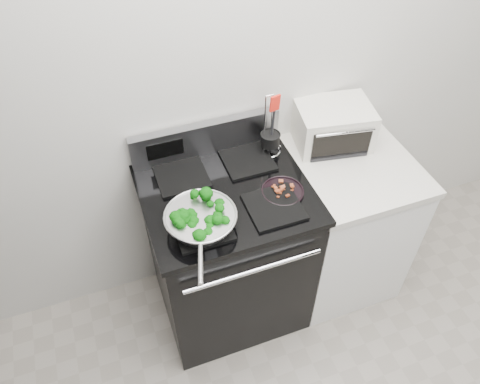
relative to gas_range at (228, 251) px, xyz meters
name	(u,v)px	position (x,y,z in m)	size (l,w,h in m)	color
back_wall	(261,68)	(0.30, 0.34, 0.86)	(4.00, 0.02, 2.70)	silver
gas_range	(228,251)	(0.00, 0.00, 0.00)	(0.79, 0.69, 1.13)	black
counter	(340,222)	(0.68, 0.00, -0.03)	(0.62, 0.68, 0.92)	white
skillet	(201,220)	(-0.17, -0.17, 0.51)	(0.32, 0.49, 0.07)	silver
broccoli_pile	(200,216)	(-0.17, -0.17, 0.53)	(0.25, 0.25, 0.09)	black
bacon_plate	(283,190)	(0.25, -0.10, 0.48)	(0.20, 0.20, 0.04)	black
utensil_holder	(270,142)	(0.30, 0.19, 0.52)	(0.11, 0.11, 0.34)	silver
toaster_oven	(333,125)	(0.65, 0.19, 0.54)	(0.42, 0.35, 0.22)	silver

